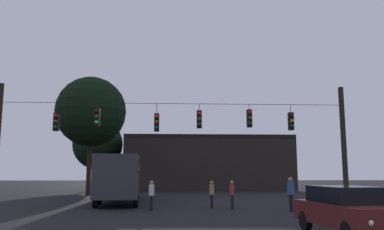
% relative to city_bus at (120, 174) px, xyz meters
% --- Properties ---
extents(ground_plane, '(168.00, 168.00, 0.00)m').
position_rel_city_bus_xyz_m(ground_plane, '(3.62, 3.63, -1.87)').
color(ground_plane, black).
rests_on(ground_plane, ground).
extents(overhead_signal_span, '(18.63, 0.44, 6.64)m').
position_rel_city_bus_xyz_m(overhead_signal_span, '(3.65, -6.39, 2.00)').
color(overhead_signal_span, black).
rests_on(overhead_signal_span, ground).
extents(city_bus, '(3.32, 11.16, 3.00)m').
position_rel_city_bus_xyz_m(city_bus, '(0.00, 0.00, 0.00)').
color(city_bus, '#2D2D33').
rests_on(city_bus, ground).
extents(car_near_right, '(2.15, 4.45, 1.52)m').
position_rel_city_bus_xyz_m(car_near_right, '(9.02, -14.79, -1.07)').
color(car_near_right, '#511919').
rests_on(car_near_right, ground).
extents(pedestrian_crossing_left, '(0.31, 0.40, 1.56)m').
position_rel_city_bus_xyz_m(pedestrian_crossing_left, '(2.44, -6.00, -0.99)').
color(pedestrian_crossing_left, black).
rests_on(pedestrian_crossing_left, ground).
extents(pedestrian_crossing_center, '(0.29, 0.39, 1.54)m').
position_rel_city_bus_xyz_m(pedestrian_crossing_center, '(6.77, -5.70, -1.00)').
color(pedestrian_crossing_center, black).
rests_on(pedestrian_crossing_center, ground).
extents(pedestrian_crossing_right, '(0.28, 0.39, 1.73)m').
position_rel_city_bus_xyz_m(pedestrian_crossing_right, '(9.57, -7.10, -0.88)').
color(pedestrian_crossing_right, black).
rests_on(pedestrian_crossing_right, ground).
extents(pedestrian_near_bus, '(0.25, 0.36, 1.51)m').
position_rel_city_bus_xyz_m(pedestrian_near_bus, '(5.77, -4.59, -1.03)').
color(pedestrian_near_bus, black).
rests_on(pedestrian_near_bus, ground).
extents(corner_building, '(19.36, 11.55, 6.29)m').
position_rel_city_bus_xyz_m(corner_building, '(7.82, 22.05, 1.28)').
color(corner_building, black).
rests_on(corner_building, ground).
extents(tree_left_silhouette, '(6.39, 6.39, 10.74)m').
position_rel_city_bus_xyz_m(tree_left_silhouette, '(-3.94, 8.69, 5.66)').
color(tree_left_silhouette, black).
rests_on(tree_left_silhouette, ground).
extents(tree_behind_building, '(6.00, 6.00, 8.42)m').
position_rel_city_bus_xyz_m(tree_behind_building, '(-5.50, 20.87, 3.54)').
color(tree_behind_building, '#2D2116').
rests_on(tree_behind_building, ground).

